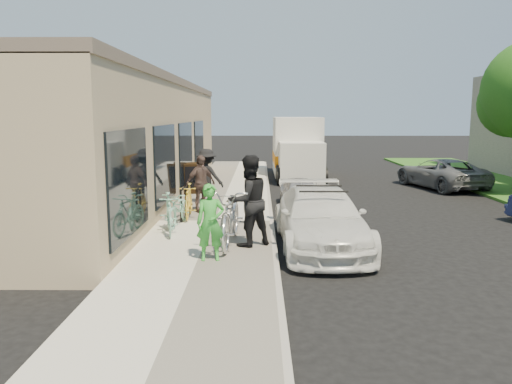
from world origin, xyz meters
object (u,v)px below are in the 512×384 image
object	(u,v)px
woman_rider	(210,222)
sedan_silver	(301,193)
bystander_b	(201,184)
far_car_gray	(440,173)
man_standing	(249,201)
sedan_white	(320,218)
cruiser_bike_b	(179,209)
cruiser_bike_a	(169,214)
cruiser_bike_c	(189,201)
bike_rack	(183,201)
tandem_bike	(231,216)
moving_truck	(297,151)
sandwich_board	(192,178)
bystander_a	(207,177)

from	to	relation	value
woman_rider	sedan_silver	bearing A→B (deg)	63.65
sedan_silver	bystander_b	bearing A→B (deg)	-158.14
far_car_gray	man_standing	xyz separation A→B (m)	(-7.64, -9.65, 0.54)
sedan_white	cruiser_bike_b	size ratio (longest dim) A/B	2.78
sedan_white	man_standing	bearing A→B (deg)	-167.35
sedan_silver	cruiser_bike_a	size ratio (longest dim) A/B	1.79
cruiser_bike_b	cruiser_bike_c	size ratio (longest dim) A/B	1.07
bike_rack	man_standing	size ratio (longest dim) A/B	0.45
far_car_gray	tandem_bike	distance (m)	12.47
sedan_silver	woman_rider	size ratio (longest dim) A/B	1.89
man_standing	cruiser_bike_b	world-z (taller)	man_standing
woman_rider	bystander_b	xyz separation A→B (m)	(-0.77, 4.90, 0.08)
bike_rack	cruiser_bike_a	xyz separation A→B (m)	(-0.13, -1.49, -0.06)
moving_truck	cruiser_bike_c	size ratio (longest dim) A/B	3.72
woman_rider	cruiser_bike_a	distance (m)	2.58
woman_rider	bystander_b	size ratio (longest dim) A/B	0.91
cruiser_bike_c	sedan_silver	bearing A→B (deg)	32.65
sedan_silver	tandem_bike	distance (m)	5.53
tandem_bike	cruiser_bike_b	distance (m)	2.39
bike_rack	cruiser_bike_b	bearing A→B (deg)	-91.87
cruiser_bike_b	sandwich_board	bearing A→B (deg)	100.90
far_car_gray	man_standing	bearing A→B (deg)	36.84
cruiser_bike_a	moving_truck	bearing A→B (deg)	59.08
cruiser_bike_c	bystander_b	xyz separation A→B (m)	(0.24, 0.84, 0.37)
far_car_gray	tandem_bike	bearing A→B (deg)	35.16
sedan_silver	cruiser_bike_c	world-z (taller)	cruiser_bike_c
moving_truck	tandem_bike	world-z (taller)	moving_truck
bike_rack	far_car_gray	bearing A→B (deg)	36.64
bike_rack	tandem_bike	bearing A→B (deg)	-60.11
bystander_a	bystander_b	xyz separation A→B (m)	(-0.04, -1.30, -0.05)
far_car_gray	cruiser_bike_c	world-z (taller)	far_car_gray
man_standing	woman_rider	bearing A→B (deg)	25.50
cruiser_bike_b	bystander_a	world-z (taller)	bystander_a
sandwich_board	man_standing	distance (m)	7.51
sandwich_board	man_standing	size ratio (longest dim) A/B	0.56
sedan_white	cruiser_bike_c	size ratio (longest dim) A/B	2.97
bystander_b	moving_truck	bearing A→B (deg)	29.51
bystander_b	tandem_bike	bearing A→B (deg)	-113.25
sedan_white	man_standing	xyz separation A→B (m)	(-1.62, -0.41, 0.48)
cruiser_bike_c	bystander_a	world-z (taller)	bystander_a
cruiser_bike_a	sedan_white	bearing A→B (deg)	-23.94
far_car_gray	man_standing	distance (m)	12.32
man_standing	sedan_silver	bearing A→B (deg)	-138.19
cruiser_bike_a	sandwich_board	bearing A→B (deg)	79.71
sandwich_board	cruiser_bike_a	world-z (taller)	sandwich_board
far_car_gray	cruiser_bike_a	xyz separation A→B (m)	(-9.59, -8.52, 0.03)
sedan_white	far_car_gray	bearing A→B (deg)	55.17
man_standing	cruiser_bike_a	bearing A→B (deg)	-61.63
bike_rack	cruiser_bike_c	size ratio (longest dim) A/B	0.57
sedan_silver	cruiser_bike_c	distance (m)	4.04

